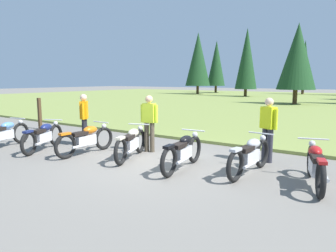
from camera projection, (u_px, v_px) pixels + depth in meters
name	position (u px, v px, depth m)	size (l,w,h in m)	color
ground_plane	(155.00, 164.00, 7.94)	(140.00, 140.00, 0.00)	slate
grass_moorland	(321.00, 103.00, 28.28)	(80.00, 44.00, 0.10)	olive
forest_treeline	(324.00, 59.00, 35.29)	(40.41, 26.19, 8.59)	#47331E
motorcycle_sky_blue	(4.00, 134.00, 9.80)	(0.80, 2.05, 0.88)	black
motorcycle_navy	(43.00, 136.00, 9.40)	(0.99, 1.97, 0.88)	black
motorcycle_orange	(86.00, 139.00, 8.94)	(0.62, 2.10, 0.88)	black
motorcycle_cream	(131.00, 143.00, 8.42)	(0.89, 2.01, 0.88)	black
motorcycle_black	(183.00, 151.00, 7.40)	(0.62, 2.10, 0.88)	black
motorcycle_silver	(250.00, 155.00, 7.02)	(0.62, 2.10, 0.88)	black
motorcycle_red	(316.00, 165.00, 6.22)	(0.82, 2.04, 0.88)	black
rider_checking_bike	(149.00, 120.00, 9.14)	(0.54, 0.29, 1.67)	#4C4233
rider_with_back_turned	(84.00, 117.00, 10.02)	(0.40, 0.44, 1.67)	black
rider_in_hivis_vest	(268.00, 126.00, 7.99)	(0.51, 0.35, 1.67)	#2D2D38
trail_marker_post	(40.00, 114.00, 13.43)	(0.12, 0.12, 1.35)	#47331E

